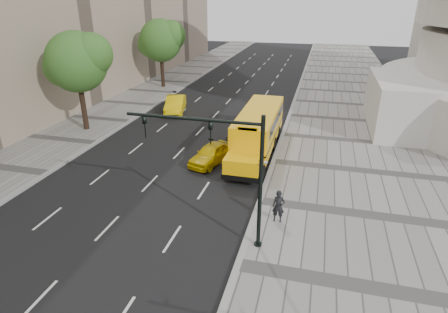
% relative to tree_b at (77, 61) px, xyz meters
% --- Properties ---
extents(ground, '(140.00, 140.00, 0.00)m').
position_rel_tree_b_xyz_m(ground, '(10.41, -2.71, -5.85)').
color(ground, black).
rests_on(ground, ground).
extents(sidewalk_museum, '(12.00, 140.00, 0.15)m').
position_rel_tree_b_xyz_m(sidewalk_museum, '(22.41, -2.71, -5.78)').
color(sidewalk_museum, gray).
rests_on(sidewalk_museum, ground).
extents(sidewalk_far, '(6.00, 140.00, 0.15)m').
position_rel_tree_b_xyz_m(sidewalk_far, '(-0.59, -2.71, -5.78)').
color(sidewalk_far, gray).
rests_on(sidewalk_far, ground).
extents(curb_museum, '(0.30, 140.00, 0.15)m').
position_rel_tree_b_xyz_m(curb_museum, '(16.41, -2.71, -5.78)').
color(curb_museum, gray).
rests_on(curb_museum, ground).
extents(curb_far, '(0.30, 140.00, 0.15)m').
position_rel_tree_b_xyz_m(curb_far, '(2.41, -2.71, -5.78)').
color(curb_far, gray).
rests_on(curb_far, ground).
extents(tree_b, '(5.49, 4.88, 8.25)m').
position_rel_tree_b_xyz_m(tree_b, '(0.00, 0.00, 0.00)').
color(tree_b, black).
rests_on(tree_b, ground).
extents(tree_c, '(5.65, 5.02, 8.21)m').
position_rel_tree_b_xyz_m(tree_c, '(0.00, 16.60, -0.10)').
color(tree_c, black).
rests_on(tree_c, ground).
extents(school_bus, '(2.96, 11.56, 3.19)m').
position_rel_tree_b_xyz_m(school_bus, '(14.91, -0.57, -4.09)').
color(school_bus, '#FFB504').
rests_on(school_bus, ground).
extents(taxi_near, '(2.68, 4.31, 1.37)m').
position_rel_tree_b_xyz_m(taxi_near, '(12.22, -3.77, -5.17)').
color(taxi_near, '#E2BC05').
rests_on(taxi_near, ground).
extents(taxi_far, '(2.85, 5.11, 1.59)m').
position_rel_tree_b_xyz_m(taxi_far, '(5.32, 7.03, -5.05)').
color(taxi_far, '#E2BC05').
rests_on(taxi_far, ground).
extents(pedestrian, '(0.63, 0.42, 1.71)m').
position_rel_tree_b_xyz_m(pedestrian, '(17.64, -10.12, -4.85)').
color(pedestrian, black).
rests_on(pedestrian, sidewalk_museum).
extents(traffic_signal, '(6.18, 0.36, 6.40)m').
position_rel_tree_b_xyz_m(traffic_signal, '(15.60, -12.34, -1.76)').
color(traffic_signal, black).
rests_on(traffic_signal, ground).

